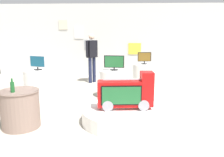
% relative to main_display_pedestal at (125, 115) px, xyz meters
% --- Properties ---
extents(ground_plane, '(30.00, 30.00, 0.00)m').
position_rel_main_display_pedestal_xyz_m(ground_plane, '(0.34, -0.19, -0.14)').
color(ground_plane, '#A8A091').
extents(back_wall_display, '(11.28, 0.13, 2.89)m').
position_rel_main_display_pedestal_xyz_m(back_wall_display, '(0.34, 5.11, 1.30)').
color(back_wall_display, silver).
rests_on(back_wall_display, ground).
extents(main_display_pedestal, '(1.79, 1.79, 0.29)m').
position_rel_main_display_pedestal_xyz_m(main_display_pedestal, '(0.00, 0.00, 0.00)').
color(main_display_pedestal, white).
rests_on(main_display_pedestal, ground).
extents(novelty_firetruck_tv, '(1.15, 0.45, 0.77)m').
position_rel_main_display_pedestal_xyz_m(novelty_firetruck_tv, '(0.02, -0.00, 0.46)').
color(novelty_firetruck_tv, gray).
rests_on(novelty_firetruck_tv, main_display_pedestal).
extents(display_pedestal_left_rear, '(0.80, 0.80, 0.78)m').
position_rel_main_display_pedestal_xyz_m(display_pedestal_left_rear, '(-2.44, 1.74, 0.25)').
color(display_pedestal_left_rear, white).
rests_on(display_pedestal_left_rear, ground).
extents(tv_on_left_rear, '(0.49, 0.22, 0.40)m').
position_rel_main_display_pedestal_xyz_m(tv_on_left_rear, '(-2.44, 1.74, 0.85)').
color(tv_on_left_rear, black).
rests_on(tv_on_left_rear, display_pedestal_left_rear).
extents(display_pedestal_center_rear, '(0.75, 0.75, 0.78)m').
position_rel_main_display_pedestal_xyz_m(display_pedestal_center_rear, '(0.62, 3.03, 0.25)').
color(display_pedestal_center_rear, white).
rests_on(display_pedestal_center_rear, ground).
extents(tv_on_center_rear, '(0.44, 0.18, 0.39)m').
position_rel_main_display_pedestal_xyz_m(tv_on_center_rear, '(0.62, 3.03, 0.85)').
color(tv_on_center_rear, black).
rests_on(tv_on_center_rear, display_pedestal_center_rear).
extents(display_pedestal_right_rear, '(0.81, 0.81, 0.78)m').
position_rel_main_display_pedestal_xyz_m(display_pedestal_right_rear, '(-0.31, 1.81, 0.25)').
color(display_pedestal_right_rear, white).
rests_on(display_pedestal_right_rear, ground).
extents(tv_on_right_rear, '(0.56, 0.22, 0.41)m').
position_rel_main_display_pedestal_xyz_m(tv_on_right_rear, '(-0.31, 1.81, 0.85)').
color(tv_on_right_rear, black).
rests_on(tv_on_right_rear, display_pedestal_right_rear).
extents(side_table_round, '(0.76, 0.76, 0.75)m').
position_rel_main_display_pedestal_xyz_m(side_table_round, '(-2.05, -0.38, 0.24)').
color(side_table_round, gray).
rests_on(side_table_round, ground).
extents(bottle_on_side_table, '(0.08, 0.08, 0.26)m').
position_rel_main_display_pedestal_xyz_m(bottle_on_side_table, '(-2.10, -0.52, 0.71)').
color(bottle_on_side_table, '#195926').
rests_on(bottle_on_side_table, side_table_round).
extents(shopper_browsing_near_truck, '(0.39, 0.46, 1.73)m').
position_rel_main_display_pedestal_xyz_m(shopper_browsing_near_truck, '(-1.18, 3.72, 0.88)').
color(shopper_browsing_near_truck, '#1E233F').
rests_on(shopper_browsing_near_truck, ground).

